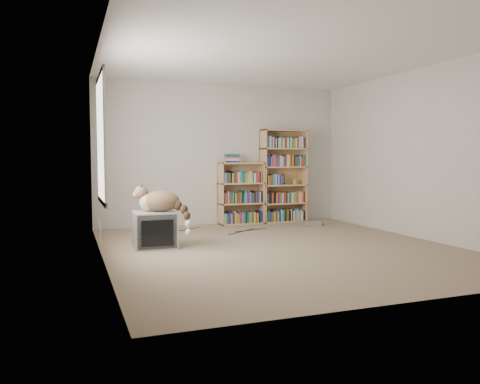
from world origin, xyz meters
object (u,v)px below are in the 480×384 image
object	(u,v)px
cat	(164,204)
bookcase_short	(241,196)
crt_tv	(155,230)
dvd_player	(311,224)
bookcase_tall	(283,178)

from	to	relation	value
cat	bookcase_short	bearing A→B (deg)	57.28
crt_tv	dvd_player	xyz separation A→B (m)	(2.93, 1.07, -0.20)
bookcase_tall	cat	bearing A→B (deg)	-145.16
cat	bookcase_short	size ratio (longest dim) A/B	0.66
cat	dvd_player	bearing A→B (deg)	33.46
bookcase_tall	bookcase_short	world-z (taller)	bookcase_tall
bookcase_tall	dvd_player	distance (m)	1.05
crt_tv	bookcase_tall	world-z (taller)	bookcase_tall
bookcase_short	crt_tv	bearing A→B (deg)	-137.08
cat	bookcase_short	distance (m)	2.52
cat	dvd_player	size ratio (longest dim) A/B	2.12
crt_tv	dvd_player	distance (m)	3.12
crt_tv	cat	xyz separation A→B (m)	(0.12, -0.07, 0.34)
bookcase_short	dvd_player	bearing A→B (deg)	-32.00
crt_tv	cat	world-z (taller)	cat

